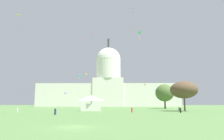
# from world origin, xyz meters

# --- Properties ---
(ground_plane) EXTENTS (800.00, 800.00, 0.00)m
(ground_plane) POSITION_xyz_m (0.00, 0.00, 0.00)
(ground_plane) COLOR #567F42
(capitol_building) EXTENTS (134.10, 23.93, 66.80)m
(capitol_building) POSITION_xyz_m (-1.78, 178.17, 18.70)
(capitol_building) COLOR silver
(capitol_building) RESTS_ON ground_plane
(event_tent) EXTENTS (7.34, 4.48, 5.73)m
(event_tent) POSITION_xyz_m (-4.36, 54.89, 2.87)
(event_tent) COLOR white
(event_tent) RESTS_ON ground_plane
(tree_east_near) EXTENTS (11.02, 10.86, 10.80)m
(tree_east_near) POSITION_xyz_m (29.79, 52.34, 7.66)
(tree_east_near) COLOR brown
(tree_east_near) RESTS_ON ground_plane
(tree_east_far) EXTENTS (13.06, 12.96, 13.27)m
(tree_east_far) POSITION_xyz_m (31.91, 91.56, 8.53)
(tree_east_far) COLOR #42301E
(tree_east_far) RESTS_ON ground_plane
(person_navy_lawn_far_left) EXTENTS (0.65, 0.65, 1.63)m
(person_navy_lawn_far_left) POSITION_xyz_m (-9.90, 27.06, 0.73)
(person_navy_lawn_far_left) COLOR navy
(person_navy_lawn_far_left) RESTS_ON ground_plane
(person_grey_mid_left) EXTENTS (0.45, 0.45, 1.53)m
(person_grey_mid_left) POSITION_xyz_m (27.42, 51.40, 0.70)
(person_grey_mid_left) COLOR gray
(person_grey_mid_left) RESTS_ON ground_plane
(person_red_near_tree_west) EXTENTS (0.49, 0.49, 1.61)m
(person_red_near_tree_west) POSITION_xyz_m (9.97, 42.10, 0.73)
(person_red_near_tree_west) COLOR red
(person_red_near_tree_west) RESTS_ON ground_plane
(person_white_edge_west) EXTENTS (0.55, 0.55, 1.54)m
(person_white_edge_west) POSITION_xyz_m (-27.48, 45.15, 0.70)
(person_white_edge_west) COLOR silver
(person_white_edge_west) RESTS_ON ground_plane
(person_black_front_right) EXTENTS (0.61, 0.61, 1.60)m
(person_black_front_right) POSITION_xyz_m (24.16, 39.00, 0.72)
(person_black_front_right) COLOR black
(person_black_front_right) RESTS_ON ground_plane
(kite_yellow_mid) EXTENTS (1.43, 1.43, 2.38)m
(kite_yellow_mid) POSITION_xyz_m (-18.26, 138.21, 25.52)
(kite_yellow_mid) COLOR yellow
(kite_cyan_low) EXTENTS (1.17, 1.20, 4.61)m
(kite_cyan_low) POSITION_xyz_m (-13.27, 82.20, 16.95)
(kite_cyan_low) COLOR #33BCDB
(kite_green_mid) EXTENTS (1.13, 1.05, 4.59)m
(kite_green_mid) POSITION_xyz_m (15.98, 67.85, 34.87)
(kite_green_mid) COLOR green
(kite_orange_high) EXTENTS (1.63, 1.35, 4.29)m
(kite_orange_high) POSITION_xyz_m (17.53, 132.07, 57.41)
(kite_orange_high) COLOR orange
(kite_turquoise_low) EXTENTS (1.11, 1.50, 2.42)m
(kite_turquoise_low) POSITION_xyz_m (-6.48, 153.86, 13.62)
(kite_turquoise_low) COLOR teal
(kite_gold_high) EXTENTS (1.66, 1.01, 2.19)m
(kite_gold_high) POSITION_xyz_m (-37.79, 63.04, 40.91)
(kite_gold_high) COLOR gold
(kite_magenta_high) EXTENTS (0.72, 0.32, 2.83)m
(kite_magenta_high) POSITION_xyz_m (-11.07, 122.93, 54.10)
(kite_magenta_high) COLOR #D1339E
(kite_lime_low) EXTENTS (1.35, 0.93, 3.30)m
(kite_lime_low) POSITION_xyz_m (-16.62, 98.16, 16.91)
(kite_lime_low) COLOR #8CD133
(kite_violet_high) EXTENTS (1.16, 1.71, 3.27)m
(kite_violet_high) POSITION_xyz_m (14.52, 86.06, 54.75)
(kite_violet_high) COLOR purple
(kite_blue_low) EXTENTS (1.06, 0.50, 1.41)m
(kite_blue_low) POSITION_xyz_m (-37.60, 154.27, 11.48)
(kite_blue_low) COLOR blue
(kite_red_mid) EXTENTS (1.32, 1.29, 4.37)m
(kite_red_mid) POSITION_xyz_m (30.38, 157.22, 18.93)
(kite_red_mid) COLOR red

